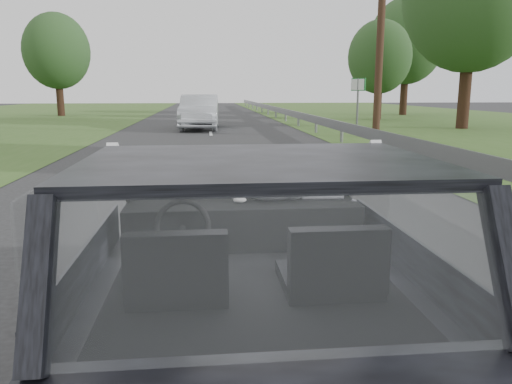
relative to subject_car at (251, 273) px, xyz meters
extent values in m
cube|color=black|center=(0.00, 0.00, 0.00)|extent=(1.80, 4.00, 1.45)
cube|color=black|center=(0.00, 0.62, 0.12)|extent=(1.58, 0.45, 0.30)
cube|color=black|center=(-0.40, -0.29, 0.16)|extent=(0.50, 0.72, 0.42)
cube|color=black|center=(0.40, -0.29, 0.16)|extent=(0.50, 0.72, 0.42)
torus|color=black|center=(-0.40, 0.33, 0.20)|extent=(0.36, 0.36, 0.04)
ellipsoid|color=#9294A2|center=(0.21, 0.66, 0.36)|extent=(0.61, 0.21, 0.27)
cube|color=gray|center=(4.30, 10.00, -0.15)|extent=(0.05, 90.00, 0.32)
imported|color=silver|center=(-0.47, 20.77, 0.06)|extent=(2.08, 4.86, 1.58)
cube|color=#0D5E20|center=(6.54, 19.18, 0.42)|extent=(0.45, 0.88, 2.29)
cylinder|color=#412718|center=(6.28, 15.88, 3.52)|extent=(0.33, 0.33, 8.49)
camera|label=1|loc=(-0.25, -2.71, 1.03)|focal=35.00mm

